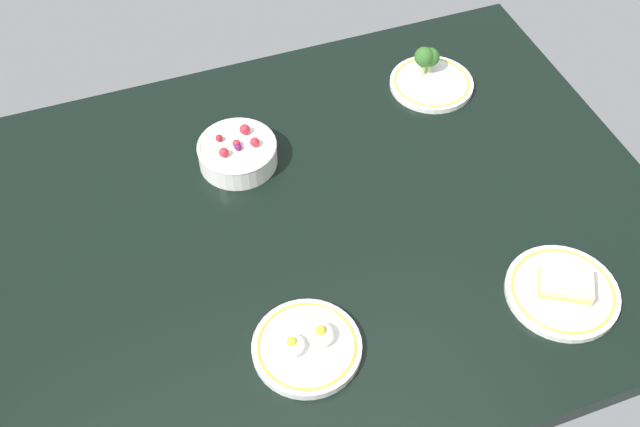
% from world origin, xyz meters
% --- Properties ---
extents(dining_table, '(1.32, 1.01, 0.04)m').
position_xyz_m(dining_table, '(0.00, 0.00, 0.02)').
color(dining_table, black).
rests_on(dining_table, ground).
extents(bowl_berries, '(0.16, 0.16, 0.07)m').
position_xyz_m(bowl_berries, '(-0.10, 0.20, 0.07)').
color(bowl_berries, white).
rests_on(bowl_berries, dining_table).
extents(plate_sandwich, '(0.20, 0.20, 0.04)m').
position_xyz_m(plate_sandwich, '(0.34, -0.31, 0.05)').
color(plate_sandwich, white).
rests_on(plate_sandwich, dining_table).
extents(plate_broccoli, '(0.19, 0.19, 0.08)m').
position_xyz_m(plate_broccoli, '(0.37, 0.29, 0.06)').
color(plate_broccoli, white).
rests_on(plate_broccoli, dining_table).
extents(plate_eggs, '(0.18, 0.18, 0.05)m').
position_xyz_m(plate_eggs, '(-0.12, -0.26, 0.05)').
color(plate_eggs, white).
rests_on(plate_eggs, dining_table).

